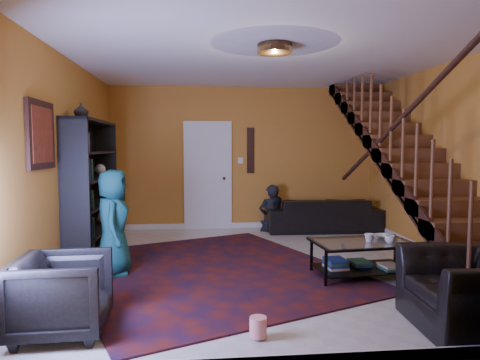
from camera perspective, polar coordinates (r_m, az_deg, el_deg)
The scene contains 21 objects.
floor at distance 6.01m, azimuth 3.12°, elevation -11.22°, with size 5.50×5.50×0.00m, color beige.
room at distance 7.24m, azimuth -9.09°, elevation -8.15°, with size 5.50×5.50×5.50m.
staircase at distance 6.46m, azimuth 22.15°, elevation 2.14°, with size 0.95×5.02×3.18m.
bookshelf at distance 6.54m, azimuth -19.03°, elevation -1.57°, with size 0.35×1.80×2.00m.
door at distance 8.47m, azimuth -4.31°, elevation 0.39°, with size 0.82×0.05×2.05m, color silver.
framed_picture at distance 5.11m, azimuth -25.01°, elevation 5.47°, with size 0.04×0.74×0.74m, color maroon.
wall_hanging at distance 8.51m, azimuth 1.41°, elevation 3.96°, with size 0.14×0.03×0.90m, color black.
ceiling_fixture at distance 5.12m, azimuth 4.65°, elevation 17.05°, with size 0.40×0.40×0.10m, color #3F2814.
rug at distance 5.73m, azimuth -4.07°, elevation -11.92°, with size 3.24×3.70×0.02m, color #4A130D.
sofa at distance 8.46m, azimuth 10.89°, elevation -4.51°, with size 2.16×0.85×0.63m, color black.
armchair_left at distance 4.11m, azimuth -22.55°, elevation -13.95°, with size 0.74×0.77×0.70m, color black.
armchair_right at distance 4.42m, azimuth 28.04°, elevation -12.99°, with size 1.03×0.90×0.67m, color black.
person_adult_a at distance 8.31m, azimuth 4.20°, elevation -5.25°, with size 0.49×0.32×1.35m, color black.
person_adult_b at distance 8.34m, azimuth 4.64°, elevation -6.00°, with size 0.55×0.43×1.13m, color black.
person_child at distance 5.62m, azimuth -16.54°, elevation -5.47°, with size 0.66×0.43×1.34m, color #164956.
coffee_table at distance 5.58m, azimuth 16.09°, elevation -9.82°, with size 1.26×0.81×0.46m.
cup_a at distance 5.53m, azimuth 19.38°, elevation -7.48°, with size 0.12×0.12×0.10m, color #999999.
cup_b at distance 5.53m, azimuth 16.83°, elevation -7.38°, with size 0.11×0.11×0.10m, color #999999.
bowl at distance 5.77m, azimuth 18.38°, elevation -7.18°, with size 0.21×0.21×0.05m, color #999999.
vase at distance 6.04m, azimuth -20.43°, elevation 8.67°, with size 0.18×0.18×0.19m, color #999999.
popcorn_bucket at distance 3.82m, azimuth 2.43°, elevation -18.98°, with size 0.15×0.15×0.17m, color red.
Camera 1 is at (-0.87, -5.72, 1.62)m, focal length 32.00 mm.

